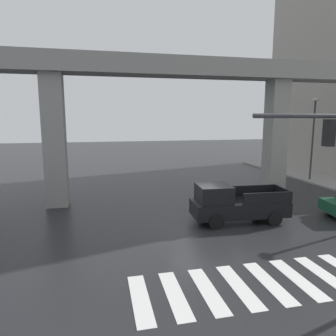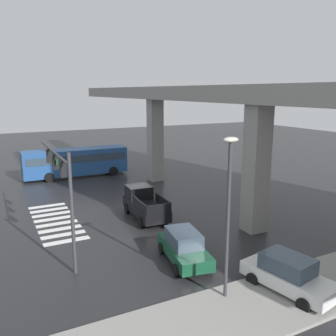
{
  "view_description": "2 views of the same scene",
  "coord_description": "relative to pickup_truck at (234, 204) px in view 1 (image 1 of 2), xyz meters",
  "views": [
    {
      "loc": [
        -4.9,
        -14.77,
        5.52
      ],
      "look_at": [
        -1.33,
        1.1,
        2.86
      ],
      "focal_mm": 32.39,
      "sensor_mm": 36.0,
      "label": 1
    },
    {
      "loc": [
        25.03,
        -10.0,
        9.05
      ],
      "look_at": [
        1.01,
        2.23,
        3.24
      ],
      "focal_mm": 38.33,
      "sensor_mm": 36.0,
      "label": 2
    }
  ],
  "objects": [
    {
      "name": "pickup_truck",
      "position": [
        0.0,
        0.0,
        0.0
      ],
      "size": [
        5.2,
        2.3,
        2.08
      ],
      "color": "black",
      "rests_on": "ground"
    },
    {
      "name": "ground_plane",
      "position": [
        -2.0,
        0.22,
        -0.99
      ],
      "size": [
        120.0,
        120.0,
        0.0
      ],
      "primitive_type": "plane",
      "color": "#232326"
    },
    {
      "name": "elevated_overpass",
      "position": [
        -2.0,
        5.41,
        7.06
      ],
      "size": [
        57.78,
        1.98,
        9.45
      ],
      "color": "gray",
      "rests_on": "ground"
    },
    {
      "name": "street_lamp_mid_block",
      "position": [
        11.39,
        8.7,
        3.57
      ],
      "size": [
        0.44,
        0.7,
        7.24
      ],
      "color": "#38383D",
      "rests_on": "ground"
    },
    {
      "name": "crosswalk_stripes",
      "position": [
        -2.0,
        -5.98,
        -0.98
      ],
      "size": [
        8.25,
        2.8,
        0.01
      ],
      "color": "silver",
      "rests_on": "ground"
    }
  ]
}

